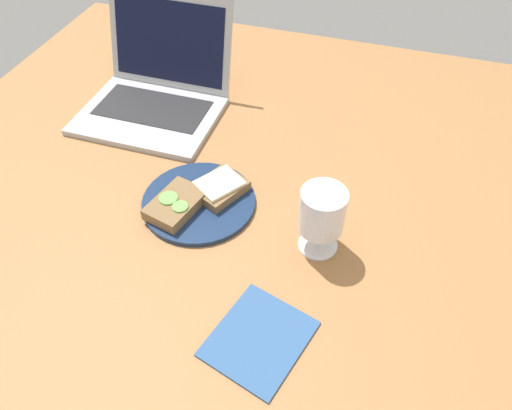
# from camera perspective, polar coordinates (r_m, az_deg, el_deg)

# --- Properties ---
(wooden_table) EXTENTS (1.40, 1.40, 0.03)m
(wooden_table) POSITION_cam_1_polar(r_m,az_deg,el_deg) (0.98, -3.12, -0.09)
(wooden_table) COLOR #9E6B3D
(wooden_table) RESTS_ON ground
(plate) EXTENTS (0.22, 0.22, 0.01)m
(plate) POSITION_cam_1_polar(r_m,az_deg,el_deg) (0.96, -6.55, 0.36)
(plate) COLOR navy
(plate) RESTS_ON wooden_table
(sandwich_with_cheese) EXTENTS (0.11, 0.12, 0.03)m
(sandwich_with_cheese) POSITION_cam_1_polar(r_m,az_deg,el_deg) (0.96, -4.18, 2.05)
(sandwich_with_cheese) COLOR brown
(sandwich_with_cheese) RESTS_ON plate
(sandwich_with_cucumber) EXTENTS (0.10, 0.13, 0.03)m
(sandwich_with_cucumber) POSITION_cam_1_polar(r_m,az_deg,el_deg) (0.94, -9.14, 0.08)
(sandwich_with_cucumber) COLOR brown
(sandwich_with_cucumber) RESTS_ON plate
(wine_glass) EXTENTS (0.08, 0.08, 0.13)m
(wine_glass) POSITION_cam_1_polar(r_m,az_deg,el_deg) (0.83, 7.56, -0.91)
(wine_glass) COLOR white
(wine_glass) RESTS_ON wooden_table
(laptop) EXTENTS (0.31, 0.30, 0.22)m
(laptop) POSITION_cam_1_polar(r_m,az_deg,el_deg) (1.20, -11.28, 13.02)
(laptop) COLOR #ADAFB5
(laptop) RESTS_ON wooden_table
(napkin) EXTENTS (0.17, 0.18, 0.00)m
(napkin) POSITION_cam_1_polar(r_m,az_deg,el_deg) (0.78, 0.34, -15.02)
(napkin) COLOR #33598C
(napkin) RESTS_ON wooden_table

